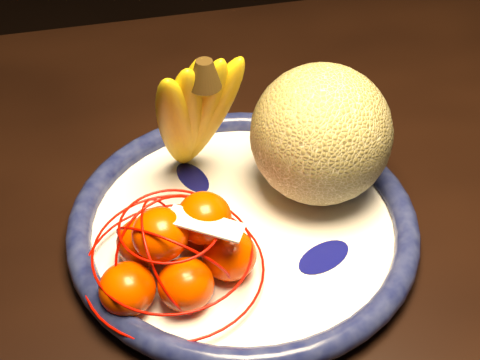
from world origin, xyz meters
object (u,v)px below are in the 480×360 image
object	(u,v)px
fruit_bowl	(243,223)
dining_table	(187,229)
mandarin_bag	(178,251)
banana_bunch	(192,111)
cantaloupe	(321,134)

from	to	relation	value
fruit_bowl	dining_table	bearing A→B (deg)	113.60
mandarin_bag	dining_table	bearing A→B (deg)	73.41
banana_bunch	cantaloupe	bearing A→B (deg)	-34.99
fruit_bowl	banana_bunch	world-z (taller)	banana_bunch
fruit_bowl	mandarin_bag	distance (m)	0.10
cantaloupe	mandarin_bag	bearing A→B (deg)	-157.79
fruit_bowl	banana_bunch	size ratio (longest dim) A/B	1.96
fruit_bowl	cantaloupe	size ratio (longest dim) A/B	2.47
dining_table	mandarin_bag	xyz separation A→B (m)	(-0.04, -0.14, 0.12)
dining_table	cantaloupe	distance (m)	0.23
dining_table	fruit_bowl	bearing A→B (deg)	-61.00
mandarin_bag	fruit_bowl	bearing A→B (deg)	28.84
banana_bunch	mandarin_bag	world-z (taller)	banana_bunch
cantaloupe	mandarin_bag	distance (m)	0.20
cantaloupe	banana_bunch	distance (m)	0.14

